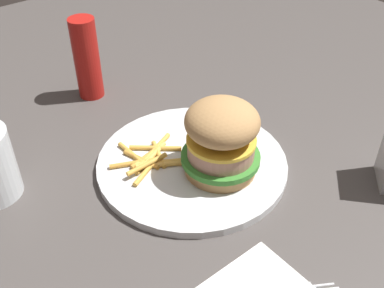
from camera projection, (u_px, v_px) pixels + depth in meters
name	position (u px, v px, depth m)	size (l,w,h in m)	color
ground_plane	(194.00, 179.00, 0.66)	(1.60, 1.60, 0.00)	#47423F
plate	(192.00, 163.00, 0.67)	(0.28, 0.28, 0.01)	silver
sandwich	(221.00, 138.00, 0.62)	(0.11, 0.11, 0.11)	tan
fries_pile	(150.00, 159.00, 0.67)	(0.11, 0.11, 0.01)	gold
ketchup_bottle	(87.00, 59.00, 0.79)	(0.04, 0.04, 0.14)	#B21914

